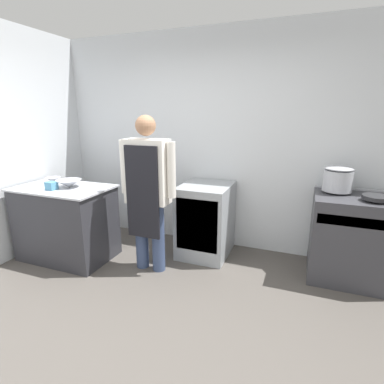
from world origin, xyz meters
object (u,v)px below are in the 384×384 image
plastic_tub (52,186)px  stock_pot (338,178)px  saute_pan (376,198)px  fridge_unit (206,220)px  person_cook (148,186)px  mixing_bowl (69,184)px  stove (350,238)px

plastic_tub → stock_pot: 3.11m
saute_pan → plastic_tub: bearing=-168.0°
fridge_unit → person_cook: person_cook is taller
person_cook → stock_pot: 2.00m
fridge_unit → stock_pot: stock_pot is taller
plastic_tub → person_cook: bearing=11.9°
saute_pan → mixing_bowl: bearing=-170.3°
person_cook → mixing_bowl: person_cook is taller
stove → saute_pan: bearing=-35.7°
plastic_tub → fridge_unit: bearing=27.8°
person_cook → mixing_bowl: bearing=-175.8°
stove → person_cook: size_ratio=0.54×
fridge_unit → plastic_tub: 1.82m
stove → plastic_tub: size_ratio=9.03×
mixing_bowl → saute_pan: bearing=9.7°
fridge_unit → person_cook: bearing=-128.0°
plastic_tub → saute_pan: 3.36m
plastic_tub → stock_pot: size_ratio=0.35×
stove → saute_pan: size_ratio=3.74×
fridge_unit → stock_pot: size_ratio=3.04×
stove → person_cook: (-2.04, -0.58, 0.51)m
stock_pot → fridge_unit: bearing=-175.8°
stove → mixing_bowl: 3.14m
fridge_unit → plastic_tub: plastic_tub is taller
stove → person_cook: person_cook is taller
plastic_tub → saute_pan: (3.29, 0.70, 0.01)m
mixing_bowl → plastic_tub: size_ratio=2.82×
stove → stock_pot: 0.63m
plastic_tub → saute_pan: plastic_tub is taller
stove → person_cook: bearing=-164.2°
plastic_tub → saute_pan: size_ratio=0.41×
mixing_bowl → stock_pot: (2.86, 0.76, 0.13)m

